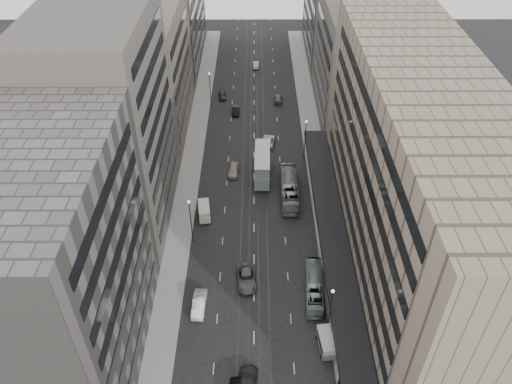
{
  "coord_description": "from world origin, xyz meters",
  "views": [
    {
      "loc": [
        0.18,
        -44.71,
        55.93
      ],
      "look_at": [
        0.33,
        15.88,
        6.84
      ],
      "focal_mm": 35.0,
      "sensor_mm": 36.0,
      "label": 1
    }
  ],
  "objects_px": {
    "double_decker": "(262,164)",
    "panel_van": "(204,211)",
    "bus_far": "(289,189)",
    "sedan_2": "(246,278)",
    "vw_microbus": "(326,342)",
    "pedestrian": "(339,382)",
    "sedan_1": "(199,304)",
    "bus_near": "(314,287)"
  },
  "relations": [
    {
      "from": "vw_microbus",
      "to": "panel_van",
      "type": "height_order",
      "value": "panel_van"
    },
    {
      "from": "bus_near",
      "to": "bus_far",
      "type": "distance_m",
      "value": 21.91
    },
    {
      "from": "bus_far",
      "to": "sedan_2",
      "type": "bearing_deg",
      "value": 70.34
    },
    {
      "from": "panel_van",
      "to": "vw_microbus",
      "type": "bearing_deg",
      "value": -63.12
    },
    {
      "from": "bus_near",
      "to": "pedestrian",
      "type": "bearing_deg",
      "value": 100.64
    },
    {
      "from": "vw_microbus",
      "to": "double_decker",
      "type": "bearing_deg",
      "value": 95.45
    },
    {
      "from": "vw_microbus",
      "to": "pedestrian",
      "type": "xyz_separation_m",
      "value": [
        1.0,
        -5.32,
        -0.25
      ]
    },
    {
      "from": "vw_microbus",
      "to": "sedan_2",
      "type": "relative_size",
      "value": 0.76
    },
    {
      "from": "double_decker",
      "to": "panel_van",
      "type": "relative_size",
      "value": 2.27
    },
    {
      "from": "panel_van",
      "to": "sedan_2",
      "type": "xyz_separation_m",
      "value": [
        7.18,
        -14.11,
        -0.61
      ]
    },
    {
      "from": "pedestrian",
      "to": "double_decker",
      "type": "bearing_deg",
      "value": -111.44
    },
    {
      "from": "panel_van",
      "to": "double_decker",
      "type": "bearing_deg",
      "value": 40.85
    },
    {
      "from": "vw_microbus",
      "to": "pedestrian",
      "type": "distance_m",
      "value": 5.42
    },
    {
      "from": "panel_van",
      "to": "sedan_1",
      "type": "relative_size",
      "value": 0.86
    },
    {
      "from": "bus_near",
      "to": "panel_van",
      "type": "relative_size",
      "value": 2.3
    },
    {
      "from": "double_decker",
      "to": "sedan_1",
      "type": "xyz_separation_m",
      "value": [
        -9.04,
        -29.92,
        -2.04
      ]
    },
    {
      "from": "bus_far",
      "to": "double_decker",
      "type": "height_order",
      "value": "double_decker"
    },
    {
      "from": "double_decker",
      "to": "pedestrian",
      "type": "relative_size",
      "value": 5.73
    },
    {
      "from": "sedan_1",
      "to": "sedan_2",
      "type": "relative_size",
      "value": 0.87
    },
    {
      "from": "double_decker",
      "to": "pedestrian",
      "type": "distance_m",
      "value": 42.57
    },
    {
      "from": "bus_far",
      "to": "pedestrian",
      "type": "relative_size",
      "value": 7.12
    },
    {
      "from": "vw_microbus",
      "to": "pedestrian",
      "type": "height_order",
      "value": "vw_microbus"
    },
    {
      "from": "double_decker",
      "to": "panel_van",
      "type": "xyz_separation_m",
      "value": [
        -9.77,
        -11.12,
        -1.44
      ]
    },
    {
      "from": "panel_van",
      "to": "sedan_1",
      "type": "height_order",
      "value": "panel_van"
    },
    {
      "from": "sedan_2",
      "to": "sedan_1",
      "type": "bearing_deg",
      "value": -149.22
    },
    {
      "from": "bus_near",
      "to": "double_decker",
      "type": "xyz_separation_m",
      "value": [
        -6.96,
        27.38,
        1.48
      ]
    },
    {
      "from": "sedan_1",
      "to": "vw_microbus",
      "type": "bearing_deg",
      "value": -18.66
    },
    {
      "from": "double_decker",
      "to": "pedestrian",
      "type": "height_order",
      "value": "double_decker"
    },
    {
      "from": "bus_far",
      "to": "double_decker",
      "type": "bearing_deg",
      "value": -49.73
    },
    {
      "from": "bus_near",
      "to": "bus_far",
      "type": "xyz_separation_m",
      "value": [
        -2.32,
        21.79,
        0.31
      ]
    },
    {
      "from": "double_decker",
      "to": "sedan_2",
      "type": "distance_m",
      "value": 25.44
    },
    {
      "from": "panel_van",
      "to": "sedan_1",
      "type": "xyz_separation_m",
      "value": [
        0.73,
        -18.8,
        -0.59
      ]
    },
    {
      "from": "bus_near",
      "to": "panel_van",
      "type": "bearing_deg",
      "value": -40.51
    },
    {
      "from": "bus_near",
      "to": "sedan_2",
      "type": "bearing_deg",
      "value": -9.02
    },
    {
      "from": "bus_near",
      "to": "sedan_1",
      "type": "xyz_separation_m",
      "value": [
        -16.0,
        -2.54,
        -0.55
      ]
    },
    {
      "from": "vw_microbus",
      "to": "panel_van",
      "type": "distance_m",
      "value": 30.66
    },
    {
      "from": "bus_near",
      "to": "vw_microbus",
      "type": "distance_m",
      "value": 8.97
    },
    {
      "from": "bus_far",
      "to": "sedan_1",
      "type": "distance_m",
      "value": 27.92
    },
    {
      "from": "sedan_1",
      "to": "sedan_2",
      "type": "distance_m",
      "value": 7.98
    },
    {
      "from": "bus_near",
      "to": "pedestrian",
      "type": "relative_size",
      "value": 5.8
    },
    {
      "from": "sedan_1",
      "to": "bus_near",
      "type": "bearing_deg",
      "value": 11.26
    },
    {
      "from": "bus_far",
      "to": "panel_van",
      "type": "bearing_deg",
      "value": 21.55
    }
  ]
}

